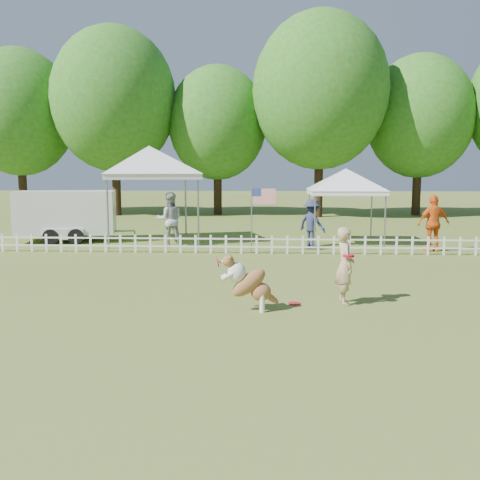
{
  "coord_description": "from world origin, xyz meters",
  "views": [
    {
      "loc": [
        0.15,
        -10.23,
        2.7
      ],
      "look_at": [
        -0.52,
        2.0,
        1.1
      ],
      "focal_mm": 40.0,
      "sensor_mm": 36.0,
      "label": 1
    }
  ],
  "objects": [
    {
      "name": "tree_right",
      "position": [
        9.0,
        22.5,
        5.2
      ],
      "size": [
        6.2,
        6.2,
        10.4
      ],
      "primitive_type": null,
      "color": "#2D621C",
      "rests_on": "ground"
    },
    {
      "name": "handler",
      "position": [
        1.69,
        0.5,
        0.79
      ],
      "size": [
        0.44,
        0.62,
        1.57
      ],
      "primitive_type": "imported",
      "rotation": [
        0.0,
        0.0,
        1.69
      ],
      "color": "tan",
      "rests_on": "ground"
    },
    {
      "name": "canopy_tent_right",
      "position": [
        2.93,
        9.54,
        1.35
      ],
      "size": [
        2.64,
        2.64,
        2.71
      ],
      "primitive_type": null,
      "rotation": [
        0.0,
        0.0,
        0.01
      ],
      "color": "white",
      "rests_on": "ground"
    },
    {
      "name": "frisbee_on_turf",
      "position": [
        0.67,
        0.43,
        0.01
      ],
      "size": [
        0.26,
        0.26,
        0.02
      ],
      "primitive_type": "cylinder",
      "rotation": [
        0.0,
        0.0,
        -0.04
      ],
      "color": "red",
      "rests_on": "ground"
    },
    {
      "name": "tree_center_left",
      "position": [
        -3.0,
        22.5,
        4.9
      ],
      "size": [
        6.0,
        6.0,
        9.8
      ],
      "primitive_type": null,
      "color": "#2D621C",
      "rests_on": "ground"
    },
    {
      "name": "spectator_b",
      "position": [
        1.68,
        8.74,
        0.84
      ],
      "size": [
        1.22,
        1.2,
        1.68
      ],
      "primitive_type": "imported",
      "rotation": [
        0.0,
        0.0,
        2.38
      ],
      "color": "#252C50",
      "rests_on": "ground"
    },
    {
      "name": "tree_far_left",
      "position": [
        -15.0,
        22.0,
        5.5
      ],
      "size": [
        6.6,
        6.6,
        11.0
      ],
      "primitive_type": null,
      "color": "#2D621C",
      "rests_on": "ground"
    },
    {
      "name": "tree_left",
      "position": [
        -9.0,
        21.5,
        6.0
      ],
      "size": [
        7.4,
        7.4,
        12.0
      ],
      "primitive_type": null,
      "color": "#2D621C",
      "rests_on": "ground"
    },
    {
      "name": "ground",
      "position": [
        0.0,
        0.0,
        0.0
      ],
      "size": [
        120.0,
        120.0,
        0.0
      ],
      "primitive_type": "plane",
      "color": "#435D1D",
      "rests_on": "ground"
    },
    {
      "name": "tree_center_right",
      "position": [
        3.0,
        21.0,
        6.3
      ],
      "size": [
        7.6,
        7.6,
        12.6
      ],
      "primitive_type": null,
      "color": "#2D621C",
      "rests_on": "ground"
    },
    {
      "name": "dog",
      "position": [
        -0.21,
        -0.18,
        0.56
      ],
      "size": [
        1.11,
        0.48,
        1.12
      ],
      "primitive_type": null,
      "rotation": [
        0.0,
        0.0,
        0.11
      ],
      "color": "brown",
      "rests_on": "ground"
    },
    {
      "name": "canopy_tent_left",
      "position": [
        -4.33,
        9.72,
        1.76
      ],
      "size": [
        4.26,
        4.26,
        3.52
      ],
      "primitive_type": null,
      "rotation": [
        0.0,
        0.0,
        0.3
      ],
      "color": "white",
      "rests_on": "ground"
    },
    {
      "name": "spectator_c",
      "position": [
        5.63,
        7.81,
        0.95
      ],
      "size": [
        1.19,
        0.7,
        1.89
      ],
      "primitive_type": "imported",
      "rotation": [
        0.0,
        0.0,
        3.37
      ],
      "color": "orange",
      "rests_on": "ground"
    },
    {
      "name": "picket_fence",
      "position": [
        0.0,
        7.0,
        0.3
      ],
      "size": [
        22.0,
        0.08,
        0.6
      ],
      "primitive_type": null,
      "color": "white",
      "rests_on": "ground"
    },
    {
      "name": "cargo_trailer",
      "position": [
        -7.56,
        9.68,
        0.98
      ],
      "size": [
        4.77,
        2.86,
        1.96
      ],
      "primitive_type": null,
      "rotation": [
        0.0,
        0.0,
        0.21
      ],
      "color": "white",
      "rests_on": "ground"
    },
    {
      "name": "spectator_a",
      "position": [
        -3.37,
        8.51,
        0.96
      ],
      "size": [
        1.08,
        0.92,
        1.92
      ],
      "primitive_type": "imported",
      "rotation": [
        0.0,
        0.0,
        3.37
      ],
      "color": "#A7A7AD",
      "rests_on": "ground"
    },
    {
      "name": "flag_pole",
      "position": [
        -0.42,
        7.13,
        1.08
      ],
      "size": [
        0.84,
        0.17,
        2.16
      ],
      "primitive_type": null,
      "rotation": [
        0.0,
        0.0,
        -0.1
      ],
      "color": "gray",
      "rests_on": "ground"
    }
  ]
}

